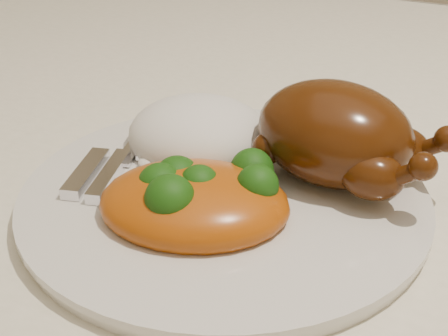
% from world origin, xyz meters
% --- Properties ---
extents(dining_table, '(1.60, 0.90, 0.76)m').
position_xyz_m(dining_table, '(0.00, 0.00, 0.67)').
color(dining_table, brown).
rests_on(dining_table, floor).
extents(dinner_plate, '(0.39, 0.39, 0.01)m').
position_xyz_m(dinner_plate, '(-0.15, -0.21, 0.77)').
color(dinner_plate, silver).
rests_on(dinner_plate, tablecloth).
extents(roast_chicken, '(0.16, 0.12, 0.08)m').
position_xyz_m(roast_chicken, '(-0.08, -0.15, 0.82)').
color(roast_chicken, '#4B2508').
rests_on(roast_chicken, dinner_plate).
extents(rice_mound, '(0.14, 0.13, 0.07)m').
position_xyz_m(rice_mound, '(-0.20, -0.15, 0.79)').
color(rice_mound, white).
rests_on(rice_mound, dinner_plate).
extents(mac_and_cheese, '(0.17, 0.15, 0.06)m').
position_xyz_m(mac_and_cheese, '(-0.15, -0.24, 0.79)').
color(mac_and_cheese, '#B44F0B').
rests_on(mac_and_cheese, dinner_plate).
extents(cutlery, '(0.06, 0.17, 0.01)m').
position_xyz_m(cutlery, '(-0.25, -0.21, 0.79)').
color(cutlery, silver).
rests_on(cutlery, dinner_plate).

